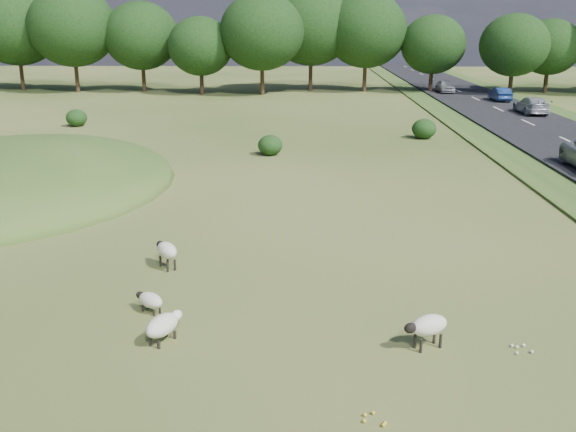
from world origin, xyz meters
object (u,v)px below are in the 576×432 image
Objects in this scene: sheep_1 at (163,325)px; sheep_2 at (166,250)px; car_1 at (423,65)px; car_4 at (532,105)px; car_0 at (445,86)px; sheep_0 at (428,326)px; sheep_3 at (150,300)px; car_5 at (500,94)px.

sheep_2 is (-0.96, 5.05, 0.15)m from sheep_1.
car_1 reaches higher than car_4.
car_4 is (3.80, -16.87, 0.02)m from car_0.
car_4 is at bearing 90.00° from car_1.
sheep_0 is 1.27× the size of sheep_3.
sheep_3 is 53.79m from car_5.
car_0 reaches higher than sheep_0.
car_4 reaches higher than sheep_2.
car_1 is at bearing 83.86° from car_0.
sheep_0 is 7.58m from sheep_3.
car_0 is 1.02× the size of car_5.
sheep_1 is 0.27× the size of car_1.
car_4 is 9.18m from car_5.
sheep_1 is 60.79m from car_0.
sheep_1 is at bearing 155.91° from sheep_2.
car_4 reaches higher than sheep_0.
sheep_0 is at bearing 72.06° from car_5.
car_1 is (3.80, 35.35, 0.03)m from car_0.
car_1 is at bearing -90.00° from car_4.
sheep_0 is at bearing -159.50° from sheep_2.
sheep_0 is 0.32× the size of car_5.
sheep_3 is at bearing 75.52° from car_1.
sheep_0 is 6.60m from sheep_1.
sheep_0 is 0.26× the size of car_1.
sheep_2 is at bearing -48.99° from sheep_3.
sheep_3 is at bearing 63.98° from car_5.
sheep_2 is at bearing 56.38° from car_4.
car_5 is at bearing -78.79° from sheep_3.
sheep_3 is 0.25× the size of car_5.
car_5 is at bearing -90.00° from car_4.
car_1 is 52.22m from car_4.
sheep_1 is at bearing 65.45° from car_5.
car_0 is (19.79, 56.02, 0.57)m from sheep_3.
car_1 reaches higher than car_5.
sheep_0 reaches higher than sheep_1.
car_4 reaches higher than car_5.
sheep_2 is 0.25× the size of car_4.
sheep_1 is 1.07× the size of sheep_2.
car_1 is 1.02× the size of car_4.
sheep_2 is 3.36m from sheep_3.
sheep_3 is at bearing 148.96° from sheep_2.
car_4 is at bearing -137.91° from sheep_0.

